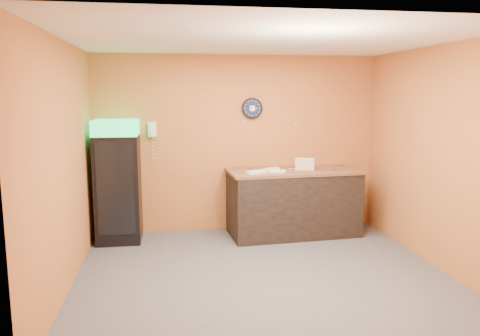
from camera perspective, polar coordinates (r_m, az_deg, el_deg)
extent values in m
plane|color=#47474C|center=(5.90, 2.68, -12.79)|extent=(4.50, 4.50, 0.00)
cube|color=#B46E32|center=(7.49, -0.30, 2.96)|extent=(4.50, 0.02, 2.80)
cube|color=#B46E32|center=(5.54, -20.63, 0.21)|extent=(0.02, 4.00, 2.80)
cube|color=#B46E32|center=(6.38, 22.99, 1.17)|extent=(0.02, 4.00, 2.80)
cube|color=white|center=(5.51, 2.91, 15.33)|extent=(4.50, 4.00, 0.02)
cube|color=black|center=(7.19, -14.61, -2.46)|extent=(0.65, 0.65, 1.59)
cube|color=#18D465|center=(7.07, -14.91, 4.78)|extent=(0.65, 0.65, 0.23)
cube|color=black|center=(6.86, -14.86, -2.44)|extent=(0.53, 0.03, 1.36)
cube|color=black|center=(7.39, 6.49, -4.32)|extent=(2.03, 1.01, 0.99)
cylinder|color=black|center=(7.47, 1.47, 7.30)|extent=(0.33, 0.05, 0.33)
cylinder|color=#0F1433|center=(7.44, 1.51, 7.29)|extent=(0.28, 0.01, 0.28)
cube|color=white|center=(7.43, 1.52, 7.29)|extent=(0.08, 0.00, 0.08)
cube|color=white|center=(7.34, -10.65, 4.63)|extent=(0.12, 0.07, 0.23)
cube|color=white|center=(7.30, -10.66, 4.60)|extent=(0.05, 0.04, 0.19)
cube|color=brown|center=(7.29, 6.56, -0.39)|extent=(2.08, 1.01, 0.04)
cube|color=beige|center=(7.30, 7.89, -0.01)|extent=(0.31, 0.19, 0.06)
cube|color=beige|center=(7.29, 7.90, 0.47)|extent=(0.31, 0.19, 0.06)
cube|color=beige|center=(7.28, 7.91, 0.95)|extent=(0.31, 0.19, 0.06)
cube|color=white|center=(6.92, 2.03, -0.50)|extent=(0.32, 0.20, 0.04)
cube|color=white|center=(7.01, 4.54, -0.42)|extent=(0.27, 0.15, 0.04)
cube|color=white|center=(7.23, 3.86, -0.13)|extent=(0.27, 0.18, 0.04)
cylinder|color=silver|center=(7.32, 7.09, 0.06)|extent=(0.07, 0.07, 0.07)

